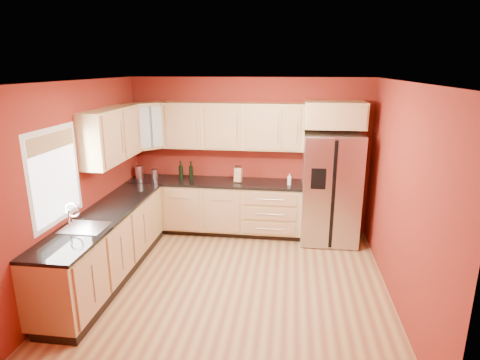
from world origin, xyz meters
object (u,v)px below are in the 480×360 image
(wine_bottle_a, at_px, (181,170))
(knife_block, at_px, (238,175))
(canister_left, at_px, (155,174))
(soap_dispenser, at_px, (289,179))
(refrigerator, at_px, (330,188))

(wine_bottle_a, relative_size, knife_block, 1.41)
(canister_left, bearing_deg, knife_block, 1.73)
(soap_dispenser, bearing_deg, knife_block, 175.07)
(refrigerator, relative_size, soap_dispenser, 9.75)
(canister_left, height_order, soap_dispenser, soap_dispenser)
(refrigerator, distance_m, wine_bottle_a, 2.48)
(refrigerator, relative_size, wine_bottle_a, 5.40)
(wine_bottle_a, bearing_deg, canister_left, -174.27)
(canister_left, xyz_separation_m, soap_dispenser, (2.26, -0.03, 0.00))
(refrigerator, bearing_deg, wine_bottle_a, 178.35)
(canister_left, distance_m, wine_bottle_a, 0.45)
(knife_block, bearing_deg, canister_left, -171.00)
(wine_bottle_a, height_order, knife_block, wine_bottle_a)
(refrigerator, distance_m, soap_dispenser, 0.67)
(soap_dispenser, bearing_deg, wine_bottle_a, 177.65)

